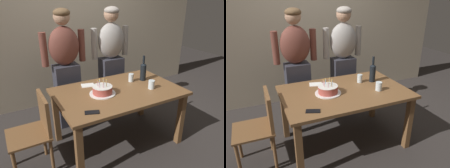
# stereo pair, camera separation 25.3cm
# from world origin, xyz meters

# --- Properties ---
(ground_plane) EXTENTS (10.00, 10.00, 0.00)m
(ground_plane) POSITION_xyz_m (0.00, 0.00, 0.00)
(ground_plane) COLOR #332D2B
(back_wall) EXTENTS (5.20, 0.10, 2.60)m
(back_wall) POSITION_xyz_m (0.00, 1.55, 1.30)
(back_wall) COLOR tan
(back_wall) RESTS_ON ground_plane
(dining_table) EXTENTS (1.50, 0.96, 0.74)m
(dining_table) POSITION_xyz_m (0.00, 0.00, 0.64)
(dining_table) COLOR brown
(dining_table) RESTS_ON ground_plane
(birthday_cake) EXTENTS (0.31, 0.31, 0.18)m
(birthday_cake) POSITION_xyz_m (-0.21, 0.00, 0.79)
(birthday_cake) COLOR white
(birthday_cake) RESTS_ON dining_table
(water_glass_near) EXTENTS (0.08, 0.08, 0.11)m
(water_glass_near) POSITION_xyz_m (0.38, -0.15, 0.79)
(water_glass_near) COLOR silver
(water_glass_near) RESTS_ON dining_table
(water_glass_far) EXTENTS (0.07, 0.07, 0.11)m
(water_glass_far) POSITION_xyz_m (0.29, 0.17, 0.79)
(water_glass_far) COLOR silver
(water_glass_far) RESTS_ON dining_table
(wine_bottle) EXTENTS (0.08, 0.08, 0.34)m
(wine_bottle) POSITION_xyz_m (0.46, 0.13, 0.87)
(wine_bottle) COLOR black
(wine_bottle) RESTS_ON dining_table
(cell_phone) EXTENTS (0.16, 0.12, 0.01)m
(cell_phone) POSITION_xyz_m (-0.49, -0.33, 0.74)
(cell_phone) COLOR black
(cell_phone) RESTS_ON dining_table
(napkin_stack) EXTENTS (0.19, 0.16, 0.01)m
(napkin_stack) POSITION_xyz_m (-0.26, 0.31, 0.74)
(napkin_stack) COLOR white
(napkin_stack) RESTS_ON dining_table
(person_man_bearded) EXTENTS (0.61, 0.27, 1.66)m
(person_man_bearded) POSITION_xyz_m (-0.40, 0.73, 0.87)
(person_man_bearded) COLOR #33333D
(person_man_bearded) RESTS_ON ground_plane
(person_woman_cardigan) EXTENTS (0.61, 0.27, 1.66)m
(person_woman_cardigan) POSITION_xyz_m (0.31, 0.73, 0.87)
(person_woman_cardigan) COLOR #33333D
(person_woman_cardigan) RESTS_ON ground_plane
(dining_chair) EXTENTS (0.42, 0.42, 0.87)m
(dining_chair) POSITION_xyz_m (-0.99, 0.02, 0.52)
(dining_chair) COLOR brown
(dining_chair) RESTS_ON ground_plane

